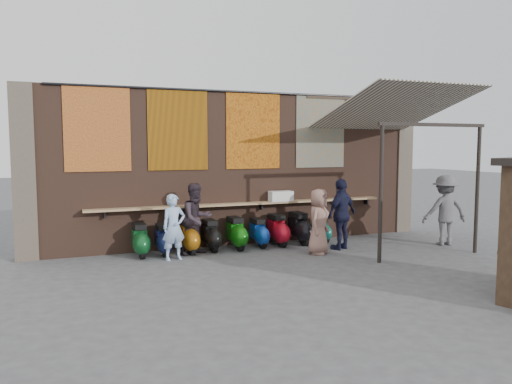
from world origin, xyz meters
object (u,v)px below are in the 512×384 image
diner_left (174,227)px  scooter_stool_1 (163,240)px  scooter_stool_4 (236,233)px  diner_right (197,219)px  scooter_stool_7 (299,228)px  scooter_stool_6 (278,230)px  shopper_grey (445,210)px  scooter_stool_8 (321,230)px  scooter_stool_2 (189,237)px  scooter_stool_0 (140,240)px  scooter_stool_5 (259,233)px  shopper_tan (318,221)px  shelf_box (281,196)px  scooter_stool_3 (211,235)px

diner_left → scooter_stool_1: bearing=93.6°
scooter_stool_4 → diner_right: size_ratio=0.49×
scooter_stool_7 → diner_left: diner_left is taller
scooter_stool_6 → scooter_stool_1: bearing=-179.3°
scooter_stool_7 → shopper_grey: 3.84m
scooter_stool_7 → scooter_stool_8: 0.65m
scooter_stool_2 → scooter_stool_6: scooter_stool_6 is taller
scooter_stool_0 → scooter_stool_2: 1.17m
scooter_stool_2 → shopper_grey: shopper_grey is taller
scooter_stool_8 → scooter_stool_5: bearing=178.6°
diner_left → shopper_tan: 3.43m
scooter_stool_0 → scooter_stool_7: (4.16, -0.04, 0.03)m
scooter_stool_0 → scooter_stool_7: size_ratio=0.93×
scooter_stool_2 → diner_left: diner_left is taller
scooter_stool_0 → diner_right: (1.31, -0.21, 0.47)m
scooter_stool_5 → scooter_stool_7: 1.15m
shelf_box → diner_right: (-2.46, -0.51, -0.40)m
shopper_grey → scooter_stool_5: bearing=-4.8°
scooter_stool_2 → scooter_stool_7: (3.00, -0.01, 0.02)m
scooter_stool_8 → diner_right: (-3.49, -0.18, 0.52)m
scooter_stool_0 → scooter_stool_4: 2.38m
scooter_stool_2 → diner_right: (0.15, -0.18, 0.46)m
scooter_stool_0 → scooter_stool_1: 0.54m
scooter_stool_6 → shopper_grey: 4.42m
scooter_stool_5 → shopper_grey: (4.64, -1.56, 0.55)m
scooter_stool_2 → shopper_tan: bearing=-23.6°
scooter_stool_2 → shopper_tan: size_ratio=0.53×
shopper_grey → shelf_box: bearing=-11.7°
shelf_box → scooter_stool_7: (0.39, -0.34, -0.84)m
shopper_tan → scooter_stool_7: bearing=42.1°
scooter_stool_8 → diner_right: size_ratio=0.41×
scooter_stool_0 → shopper_tan: size_ratio=0.52×
scooter_stool_3 → shopper_tan: (2.30, -1.33, 0.41)m
scooter_stool_4 → shopper_tan: (1.65, -1.25, 0.39)m
scooter_stool_5 → scooter_stool_1: bearing=-179.0°
diner_left → shopper_grey: shopper_grey is taller
shelf_box → scooter_stool_4: 1.67m
scooter_stool_2 → scooter_stool_8: size_ratio=1.18×
scooter_stool_4 → scooter_stool_5: (0.64, 0.04, -0.04)m
scooter_stool_2 → scooter_stool_6: bearing=0.9°
shelf_box → scooter_stool_0: (-3.77, -0.30, -0.87)m
diner_right → shopper_grey: size_ratio=0.94×
scooter_stool_2 → scooter_stool_8: bearing=-0.0°
scooter_stool_7 → shopper_tan: size_ratio=0.56×
scooter_stool_6 → diner_right: diner_right is taller
scooter_stool_7 → diner_right: (-2.85, -0.17, 0.44)m
scooter_stool_0 → scooter_stool_5: size_ratio=1.07×
scooter_stool_4 → scooter_stool_8: 2.43m
scooter_stool_3 → scooter_stool_8: bearing=-1.4°
scooter_stool_2 → scooter_stool_4: 1.22m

